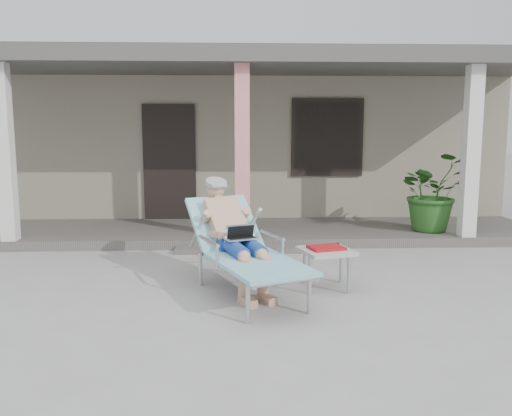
{
  "coord_description": "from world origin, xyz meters",
  "views": [
    {
      "loc": [
        -0.14,
        -6.01,
        1.85
      ],
      "look_at": [
        0.14,
        0.6,
        0.85
      ],
      "focal_mm": 38.0,
      "sensor_mm": 36.0,
      "label": 1
    }
  ],
  "objects": [
    {
      "name": "potted_palm",
      "position": [
        3.13,
        2.65,
        0.79
      ],
      "size": [
        1.28,
        1.15,
        1.29
      ],
      "primitive_type": "imported",
      "rotation": [
        0.0,
        0.0,
        0.13
      ],
      "color": "#26591E",
      "rests_on": "porch_deck"
    },
    {
      "name": "ground",
      "position": [
        0.0,
        0.0,
        0.0
      ],
      "size": [
        60.0,
        60.0,
        0.0
      ],
      "primitive_type": "plane",
      "color": "#9E9E99",
      "rests_on": "ground"
    },
    {
      "name": "side_table",
      "position": [
        0.92,
        -0.0,
        0.42
      ],
      "size": [
        0.68,
        0.68,
        0.49
      ],
      "rotation": [
        0.0,
        0.0,
        0.29
      ],
      "color": "#ACADA8",
      "rests_on": "ground"
    },
    {
      "name": "lounger",
      "position": [
        -0.08,
        -0.06,
        0.82
      ],
      "size": [
        1.45,
        2.11,
        1.33
      ],
      "rotation": [
        0.0,
        0.0,
        0.39
      ],
      "color": "#B7B7BC",
      "rests_on": "ground"
    },
    {
      "name": "porch_deck",
      "position": [
        0.0,
        3.0,
        0.07
      ],
      "size": [
        10.0,
        2.0,
        0.15
      ],
      "primitive_type": "cube",
      "color": "#605B56",
      "rests_on": "ground"
    },
    {
      "name": "house",
      "position": [
        0.0,
        6.5,
        1.67
      ],
      "size": [
        10.4,
        5.4,
        3.3
      ],
      "color": "gray",
      "rests_on": "ground"
    },
    {
      "name": "porch_step",
      "position": [
        0.0,
        1.85,
        0.04
      ],
      "size": [
        2.0,
        0.3,
        0.07
      ],
      "primitive_type": "cube",
      "color": "#605B56",
      "rests_on": "ground"
    },
    {
      "name": "porch_overhang",
      "position": [
        0.0,
        2.95,
        2.79
      ],
      "size": [
        10.0,
        2.3,
        2.85
      ],
      "color": "silver",
      "rests_on": "porch_deck"
    }
  ]
}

